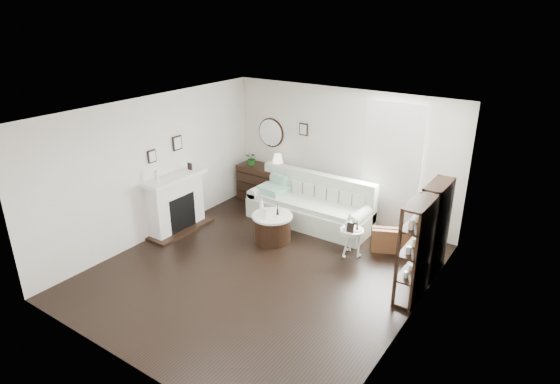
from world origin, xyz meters
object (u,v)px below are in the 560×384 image
Objects in this scene: sofa at (311,208)px; drum_table at (272,228)px; pedestal_table at (352,232)px; dresser at (265,184)px.

drum_table is at bearing -99.81° from sofa.
sofa is 1.52m from pedestal_table.
sofa is 3.36× the size of drum_table.
sofa is 1.12m from drum_table.
pedestal_table is at bearing 12.20° from drum_table.
sofa reaches higher than pedestal_table.
sofa reaches higher than drum_table.
dresser is at bearing 156.95° from pedestal_table.
dresser is at bearing 164.92° from sofa.
drum_table is at bearing -49.84° from dresser.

